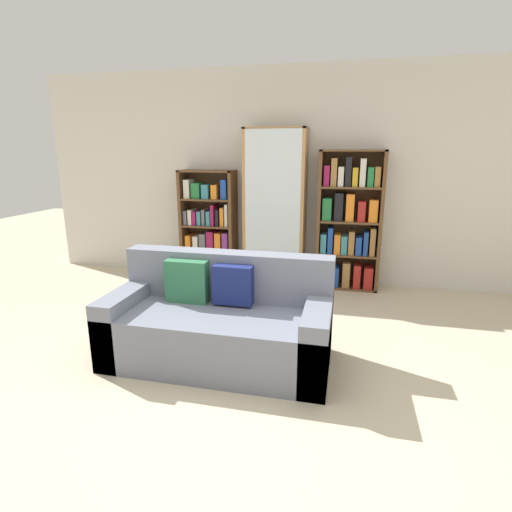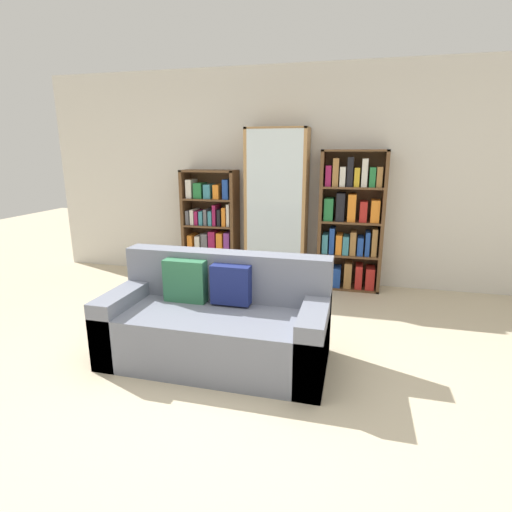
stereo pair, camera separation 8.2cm
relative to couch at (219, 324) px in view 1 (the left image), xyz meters
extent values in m
plane|color=beige|center=(0.27, -0.47, -0.31)|extent=(16.00, 16.00, 0.00)
cube|color=beige|center=(0.27, 2.30, 1.04)|extent=(6.91, 0.06, 2.70)
cube|color=slate|center=(0.00, -0.05, -0.09)|extent=(1.79, 0.81, 0.44)
cube|color=slate|center=(0.00, 0.26, 0.34)|extent=(1.79, 0.20, 0.41)
cube|color=slate|center=(-0.79, -0.05, -0.03)|extent=(0.20, 0.81, 0.56)
cube|color=slate|center=(0.80, -0.05, -0.03)|extent=(0.20, 0.81, 0.56)
cube|color=#2D6B47|center=(-0.31, 0.10, 0.32)|extent=(0.36, 0.12, 0.36)
cube|color=navy|center=(0.09, 0.10, 0.32)|extent=(0.32, 0.12, 0.32)
cube|color=brown|center=(-1.17, 2.09, 0.42)|extent=(0.04, 0.32, 1.44)
cube|color=brown|center=(-0.48, 2.09, 0.42)|extent=(0.04, 0.32, 1.44)
cube|color=brown|center=(-0.82, 2.09, 1.13)|extent=(0.72, 0.32, 0.02)
cube|color=brown|center=(-0.82, 2.09, -0.29)|extent=(0.72, 0.32, 0.02)
cube|color=brown|center=(-0.82, 2.24, 0.42)|extent=(0.72, 0.01, 1.44)
cube|color=brown|center=(-0.82, 2.09, 0.07)|extent=(0.64, 0.32, 0.02)
cube|color=brown|center=(-0.82, 2.09, 0.42)|extent=(0.64, 0.32, 0.02)
cube|color=brown|center=(-0.82, 2.09, 0.77)|extent=(0.64, 0.32, 0.02)
cube|color=gold|center=(-1.10, 2.08, -0.14)|extent=(0.04, 0.24, 0.28)
cube|color=#7A3384|center=(-1.04, 2.08, -0.15)|extent=(0.05, 0.24, 0.27)
cube|color=orange|center=(-0.98, 2.08, -0.18)|extent=(0.05, 0.24, 0.21)
cube|color=gold|center=(-0.92, 2.08, -0.15)|extent=(0.05, 0.24, 0.26)
cube|color=#237038|center=(-0.85, 2.08, -0.15)|extent=(0.04, 0.24, 0.27)
cube|color=#8E1947|center=(-0.80, 2.08, -0.15)|extent=(0.05, 0.24, 0.27)
cube|color=#5B5B60|center=(-0.73, 2.08, -0.16)|extent=(0.05, 0.24, 0.24)
cube|color=orange|center=(-0.67, 2.08, -0.16)|extent=(0.04, 0.24, 0.24)
cube|color=teal|center=(-0.60, 2.08, -0.19)|extent=(0.05, 0.24, 0.18)
cube|color=orange|center=(-0.54, 2.08, -0.15)|extent=(0.05, 0.24, 0.26)
cube|color=orange|center=(-1.09, 2.08, 0.18)|extent=(0.07, 0.24, 0.20)
cube|color=beige|center=(-0.98, 2.08, 0.18)|extent=(0.07, 0.24, 0.20)
cube|color=#5B5B60|center=(-0.88, 2.08, 0.20)|extent=(0.08, 0.24, 0.23)
cube|color=#8E1947|center=(-0.78, 2.08, 0.21)|extent=(0.09, 0.24, 0.27)
cube|color=orange|center=(-0.67, 2.08, 0.21)|extent=(0.08, 0.24, 0.25)
cube|color=#7A3384|center=(-0.57, 2.08, 0.21)|extent=(0.08, 0.24, 0.26)
cube|color=#5B5B60|center=(-1.11, 2.08, 0.52)|extent=(0.04, 0.24, 0.19)
cube|color=beige|center=(-1.04, 2.08, 0.53)|extent=(0.05, 0.24, 0.20)
cube|color=#8E1947|center=(-0.98, 2.08, 0.52)|extent=(0.05, 0.24, 0.18)
cube|color=teal|center=(-0.92, 2.08, 0.52)|extent=(0.05, 0.24, 0.18)
cube|color=#5B5B60|center=(-0.86, 2.08, 0.53)|extent=(0.04, 0.24, 0.21)
cube|color=teal|center=(-0.79, 2.08, 0.52)|extent=(0.05, 0.24, 0.19)
cube|color=#8E1947|center=(-0.73, 2.08, 0.56)|extent=(0.04, 0.24, 0.27)
cube|color=black|center=(-0.67, 2.08, 0.54)|extent=(0.04, 0.24, 0.21)
cube|color=orange|center=(-0.60, 2.08, 0.55)|extent=(0.05, 0.24, 0.24)
cube|color=beige|center=(-0.54, 2.08, 0.57)|extent=(0.04, 0.24, 0.29)
cube|color=beige|center=(-1.07, 2.08, 0.90)|extent=(0.08, 0.24, 0.24)
cube|color=#237038|center=(-0.95, 2.08, 0.88)|extent=(0.11, 0.24, 0.20)
cube|color=teal|center=(-0.82, 2.08, 0.87)|extent=(0.09, 0.24, 0.18)
cube|color=orange|center=(-0.70, 2.08, 0.87)|extent=(0.08, 0.24, 0.18)
cube|color=#1E4293|center=(-0.57, 2.08, 0.90)|extent=(0.08, 0.24, 0.25)
cube|color=#AD7F4C|center=(-0.29, 2.07, 0.67)|extent=(0.04, 0.36, 1.96)
cube|color=#AD7F4C|center=(0.43, 2.07, 0.67)|extent=(0.04, 0.36, 1.96)
cube|color=#AD7F4C|center=(0.07, 2.07, 1.64)|extent=(0.76, 0.36, 0.02)
cube|color=#AD7F4C|center=(0.07, 2.07, -0.29)|extent=(0.76, 0.36, 0.02)
cube|color=#AD7F4C|center=(0.07, 2.24, 0.67)|extent=(0.76, 0.01, 1.96)
cube|color=silver|center=(0.07, 1.89, 0.67)|extent=(0.68, 0.01, 1.93)
cube|color=#AD7F4C|center=(0.07, 2.07, 0.10)|extent=(0.68, 0.32, 0.02)
cube|color=#AD7F4C|center=(0.07, 2.07, 0.48)|extent=(0.68, 0.32, 0.02)
cube|color=#AD7F4C|center=(0.07, 2.07, 0.86)|extent=(0.68, 0.32, 0.02)
cube|color=#AD7F4C|center=(0.07, 2.07, 1.25)|extent=(0.68, 0.32, 0.02)
cylinder|color=silver|center=(-0.14, 2.07, -0.25)|extent=(0.01, 0.01, 0.07)
cone|color=silver|center=(-0.14, 2.07, -0.17)|extent=(0.09, 0.09, 0.08)
cylinder|color=silver|center=(0.07, 2.08, -0.25)|extent=(0.01, 0.01, 0.07)
cone|color=silver|center=(0.07, 2.08, -0.17)|extent=(0.09, 0.09, 0.08)
cylinder|color=silver|center=(0.29, 2.08, -0.25)|extent=(0.01, 0.01, 0.07)
cone|color=silver|center=(0.29, 2.08, -0.17)|extent=(0.09, 0.09, 0.08)
cylinder|color=silver|center=(-0.19, 2.09, 0.15)|extent=(0.01, 0.01, 0.07)
cone|color=silver|center=(-0.19, 2.09, 0.22)|extent=(0.07, 0.07, 0.08)
cylinder|color=silver|center=(-0.09, 2.07, 0.15)|extent=(0.01, 0.01, 0.07)
cone|color=silver|center=(-0.09, 2.07, 0.22)|extent=(0.07, 0.07, 0.08)
cylinder|color=silver|center=(0.02, 2.05, 0.15)|extent=(0.01, 0.01, 0.07)
cone|color=silver|center=(0.02, 2.05, 0.22)|extent=(0.07, 0.07, 0.08)
cylinder|color=silver|center=(0.13, 2.08, 0.15)|extent=(0.01, 0.01, 0.07)
cone|color=silver|center=(0.13, 2.08, 0.22)|extent=(0.07, 0.07, 0.08)
cylinder|color=silver|center=(0.23, 2.08, 0.15)|extent=(0.01, 0.01, 0.07)
cone|color=silver|center=(0.23, 2.08, 0.22)|extent=(0.07, 0.07, 0.08)
cylinder|color=silver|center=(0.34, 2.06, 0.15)|extent=(0.01, 0.01, 0.07)
cone|color=silver|center=(0.34, 2.06, 0.22)|extent=(0.07, 0.07, 0.08)
cylinder|color=silver|center=(-0.19, 2.06, 0.53)|extent=(0.01, 0.01, 0.08)
cone|color=silver|center=(-0.19, 2.06, 0.62)|extent=(0.07, 0.07, 0.09)
cylinder|color=silver|center=(-0.09, 2.08, 0.53)|extent=(0.01, 0.01, 0.08)
cone|color=silver|center=(-0.09, 2.08, 0.62)|extent=(0.07, 0.07, 0.09)
cylinder|color=silver|center=(0.02, 2.06, 0.53)|extent=(0.01, 0.01, 0.08)
cone|color=silver|center=(0.02, 2.06, 0.62)|extent=(0.07, 0.07, 0.09)
cylinder|color=silver|center=(0.13, 2.07, 0.53)|extent=(0.01, 0.01, 0.08)
cone|color=silver|center=(0.13, 2.07, 0.62)|extent=(0.07, 0.07, 0.09)
cylinder|color=silver|center=(0.23, 2.06, 0.53)|extent=(0.01, 0.01, 0.08)
cone|color=silver|center=(0.23, 2.06, 0.62)|extent=(0.07, 0.07, 0.09)
cylinder|color=silver|center=(0.34, 2.06, 0.53)|extent=(0.01, 0.01, 0.08)
cone|color=silver|center=(0.34, 2.06, 0.62)|extent=(0.07, 0.07, 0.09)
cylinder|color=silver|center=(-0.19, 2.07, 0.91)|extent=(0.01, 0.01, 0.07)
cone|color=silver|center=(-0.19, 2.07, 0.98)|extent=(0.07, 0.07, 0.08)
cylinder|color=silver|center=(-0.09, 2.07, 0.91)|extent=(0.01, 0.01, 0.07)
cone|color=silver|center=(-0.09, 2.07, 0.98)|extent=(0.07, 0.07, 0.08)
cylinder|color=silver|center=(0.02, 2.08, 0.91)|extent=(0.01, 0.01, 0.07)
cone|color=silver|center=(0.02, 2.08, 0.98)|extent=(0.07, 0.07, 0.08)
cylinder|color=silver|center=(0.13, 2.06, 0.91)|extent=(0.01, 0.01, 0.07)
cone|color=silver|center=(0.13, 2.06, 0.98)|extent=(0.07, 0.07, 0.08)
cylinder|color=silver|center=(0.23, 2.08, 0.91)|extent=(0.01, 0.01, 0.07)
cone|color=silver|center=(0.23, 2.08, 0.98)|extent=(0.07, 0.07, 0.08)
cylinder|color=silver|center=(0.34, 2.07, 0.91)|extent=(0.01, 0.01, 0.07)
cone|color=silver|center=(0.34, 2.07, 0.98)|extent=(0.07, 0.07, 0.08)
cylinder|color=silver|center=(-0.18, 2.08, 1.29)|extent=(0.01, 0.01, 0.07)
cone|color=silver|center=(-0.18, 2.08, 1.38)|extent=(0.09, 0.09, 0.09)
cylinder|color=silver|center=(-0.05, 2.08, 1.29)|extent=(0.01, 0.01, 0.07)
cone|color=silver|center=(-0.05, 2.08, 1.38)|extent=(0.09, 0.09, 0.09)
cylinder|color=silver|center=(0.07, 2.05, 1.29)|extent=(0.01, 0.01, 0.07)
cone|color=silver|center=(0.07, 2.05, 1.38)|extent=(0.09, 0.09, 0.09)
cylinder|color=silver|center=(0.20, 2.08, 1.29)|extent=(0.01, 0.01, 0.07)
cone|color=silver|center=(0.20, 2.08, 1.38)|extent=(0.09, 0.09, 0.09)
cylinder|color=silver|center=(0.33, 2.06, 1.29)|extent=(0.01, 0.01, 0.07)
cone|color=silver|center=(0.33, 2.06, 1.38)|extent=(0.09, 0.09, 0.09)
cube|color=brown|center=(0.63, 2.09, 0.54)|extent=(0.04, 0.32, 1.70)
cube|color=brown|center=(1.36, 2.09, 0.54)|extent=(0.04, 0.32, 1.70)
cube|color=brown|center=(0.99, 2.09, 1.38)|extent=(0.77, 0.32, 0.02)
cube|color=brown|center=(0.99, 2.09, -0.29)|extent=(0.77, 0.32, 0.02)
cube|color=brown|center=(0.99, 2.24, 0.54)|extent=(0.77, 0.01, 1.70)
cube|color=brown|center=(0.99, 2.09, 0.13)|extent=(0.69, 0.32, 0.02)
cube|color=brown|center=(0.99, 2.09, 0.54)|extent=(0.69, 0.32, 0.02)
cube|color=brown|center=(0.99, 2.09, 0.96)|extent=(0.69, 0.32, 0.02)
cube|color=#8E1947|center=(0.73, 2.08, -0.17)|extent=(0.08, 0.24, 0.23)
cube|color=#1E4293|center=(0.86, 2.08, -0.16)|extent=(0.10, 0.24, 0.24)
cube|color=olive|center=(1.00, 2.08, -0.12)|extent=(0.09, 0.24, 0.32)
cube|color=#AD231E|center=(1.13, 2.08, -0.14)|extent=(0.08, 0.24, 0.29)
cube|color=#AD231E|center=(1.26, 2.08, -0.15)|extent=(0.11, 0.24, 0.27)
cube|color=teal|center=(0.70, 2.08, 0.26)|extent=(0.07, 0.24, 0.24)
cube|color=#1E4293|center=(0.78, 2.08, 0.30)|extent=(0.06, 0.24, 0.32)
cube|color=orange|center=(0.87, 2.08, 0.26)|extent=(0.07, 0.24, 0.24)
cube|color=teal|center=(0.95, 2.08, 0.26)|extent=(0.07, 0.24, 0.23)
cube|color=olive|center=(1.04, 2.08, 0.29)|extent=(0.07, 0.24, 0.29)
cube|color=#1E4293|center=(1.12, 2.08, 0.25)|extent=(0.07, 0.24, 0.22)
cube|color=#1E4293|center=(1.21, 2.08, 0.29)|extent=(0.05, 0.24, 0.29)
cube|color=olive|center=(1.28, 2.08, 0.31)|extent=(0.06, 0.24, 0.33)
cube|color=#237038|center=(0.73, 2.08, 0.69)|extent=(0.11, 0.24, 0.27)
cube|color=black|center=(0.86, 2.08, 0.72)|extent=(0.10, 0.24, 0.33)
cube|color=orange|center=(1.00, 2.08, 0.72)|extent=(0.09, 0.24, 0.32)
cube|color=#AD231E|center=(1.13, 2.08, 0.68)|extent=(0.09, 0.24, 0.24)
cube|color=orange|center=(1.27, 2.08, 0.69)|extent=(0.10, 0.24, 0.26)
cube|color=#8E1947|center=(0.71, 2.08, 1.09)|extent=(0.07, 0.24, 0.24)
cube|color=olive|center=(0.79, 2.08, 1.13)|extent=(0.07, 0.24, 0.33)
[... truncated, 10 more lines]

